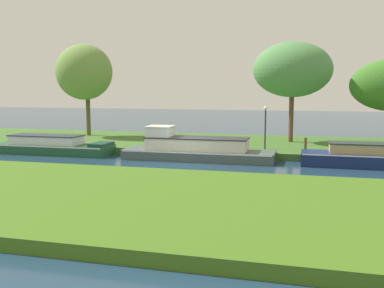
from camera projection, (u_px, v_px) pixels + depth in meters
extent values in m
plane|color=navy|center=(185.00, 163.00, 24.16)|extent=(120.00, 120.00, 0.00)
cube|color=#3F6828|center=(211.00, 144.00, 30.86)|extent=(72.00, 10.00, 0.40)
cube|color=#436C1C|center=(116.00, 199.00, 15.50)|extent=(72.00, 10.00, 0.40)
cube|color=#45534F|center=(198.00, 155.00, 25.15)|extent=(8.67, 2.27, 0.57)
cube|color=white|center=(199.00, 151.00, 25.12)|extent=(8.49, 2.30, 0.07)
cube|color=silver|center=(197.00, 144.00, 25.10)|extent=(5.77, 1.72, 0.67)
cube|color=#2B2B2D|center=(197.00, 138.00, 25.05)|extent=(5.87, 1.81, 0.06)
cube|color=silver|center=(160.00, 132.00, 25.57)|extent=(1.37, 1.45, 0.61)
cube|color=beige|center=(160.00, 126.00, 25.53)|extent=(1.47, 1.54, 0.06)
cube|color=#205130|center=(53.00, 149.00, 27.51)|extent=(7.62, 2.06, 0.60)
cube|color=silver|center=(53.00, 145.00, 27.47)|extent=(7.47, 2.09, 0.07)
cube|color=white|center=(46.00, 140.00, 27.55)|extent=(4.52, 1.57, 0.51)
cube|color=#2D3339|center=(46.00, 135.00, 27.51)|extent=(4.62, 1.65, 0.06)
cube|color=#153B2E|center=(101.00, 144.00, 26.62)|extent=(0.98, 1.73, 0.19)
cube|color=navy|center=(351.00, 159.00, 23.08)|extent=(5.07, 1.88, 0.71)
cube|color=silver|center=(351.00, 154.00, 23.04)|extent=(4.97, 1.91, 0.07)
cube|color=tan|center=(359.00, 148.00, 22.90)|extent=(2.99, 1.43, 0.49)
cube|color=#293232|center=(359.00, 143.00, 22.87)|extent=(3.09, 1.50, 0.06)
cylinder|color=brown|center=(88.00, 111.00, 34.38)|extent=(0.33, 0.33, 3.75)
ellipsoid|color=#709546|center=(84.00, 72.00, 33.53)|extent=(4.47, 3.52, 4.24)
cylinder|color=brown|center=(291.00, 113.00, 30.17)|extent=(0.32, 0.32, 3.91)
ellipsoid|color=#538D4D|center=(292.00, 70.00, 29.77)|extent=(5.34, 4.39, 3.75)
cylinder|color=#333338|center=(265.00, 130.00, 26.66)|extent=(0.10, 0.10, 2.37)
sphere|color=white|center=(266.00, 108.00, 26.50)|extent=(0.24, 0.24, 0.24)
cylinder|color=#513C1F|center=(305.00, 146.00, 24.87)|extent=(0.14, 0.14, 0.90)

